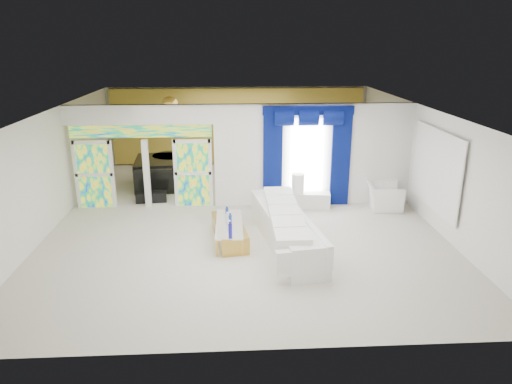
{
  "coord_description": "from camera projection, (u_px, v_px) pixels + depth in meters",
  "views": [
    {
      "loc": [
        -0.32,
        -12.37,
        4.74
      ],
      "look_at": [
        0.3,
        -1.2,
        1.1
      ],
      "focal_mm": 33.06,
      "sensor_mm": 36.0,
      "label": 1
    }
  ],
  "objects": [
    {
      "name": "dividing_header",
      "position": [
        139.0,
        115.0,
        13.19
      ],
      "size": [
        4.3,
        0.18,
        0.55
      ],
      "primitive_type": "cube",
      "color": "white",
      "rests_on": "dividing_wall"
    },
    {
      "name": "floor",
      "position": [
        243.0,
        216.0,
        13.23
      ],
      "size": [
        12.0,
        12.0,
        0.0
      ],
      "primitive_type": "plane",
      "color": "#B7AF9E",
      "rests_on": "ground"
    },
    {
      "name": "coffee_table",
      "position": [
        229.0,
        232.0,
        11.61
      ],
      "size": [
        0.93,
        2.0,
        0.43
      ],
      "primitive_type": "cube",
      "rotation": [
        0.0,
        0.0,
        0.16
      ],
      "color": "#B38C38",
      "rests_on": "ground"
    },
    {
      "name": "blue_drape_left",
      "position": [
        273.0,
        160.0,
        13.67
      ],
      "size": [
        0.55,
        0.1,
        2.8
      ],
      "primitive_type": "cube",
      "color": "#030A40",
      "rests_on": "ground"
    },
    {
      "name": "stained_panel_right",
      "position": [
        193.0,
        173.0,
        13.8
      ],
      "size": [
        0.95,
        0.04,
        2.0
      ],
      "primitive_type": "cube",
      "color": "#994C3F",
      "rests_on": "ground"
    },
    {
      "name": "grand_piano",
      "position": [
        158.0,
        173.0,
        15.79
      ],
      "size": [
        1.58,
        1.98,
        0.95
      ],
      "primitive_type": "cube",
      "rotation": [
        0.0,
        0.0,
        0.08
      ],
      "color": "black",
      "rests_on": "ground"
    },
    {
      "name": "window_pane",
      "position": [
        307.0,
        157.0,
        13.74
      ],
      "size": [
        1.0,
        0.02,
        2.3
      ],
      "primitive_type": "cube",
      "color": "white",
      "rests_on": "dividing_wall"
    },
    {
      "name": "tv_console",
      "position": [
        101.0,
        176.0,
        15.65
      ],
      "size": [
        0.61,
        0.57,
        0.8
      ],
      "primitive_type": "cube",
      "rotation": [
        0.0,
        0.0,
        -0.12
      ],
      "color": "tan",
      "rests_on": "ground"
    },
    {
      "name": "table_lamp",
      "position": [
        298.0,
        183.0,
        13.74
      ],
      "size": [
        0.36,
        0.36,
        0.58
      ],
      "primitive_type": "cylinder",
      "color": "silver",
      "rests_on": "console_table"
    },
    {
      "name": "piano_bench",
      "position": [
        152.0,
        197.0,
        14.37
      ],
      "size": [
        0.95,
        0.43,
        0.31
      ],
      "primitive_type": "cube",
      "rotation": [
        0.0,
        0.0,
        0.08
      ],
      "color": "black",
      "rests_on": "ground"
    },
    {
      "name": "gold_curtains",
      "position": [
        238.0,
        126.0,
        18.37
      ],
      "size": [
        9.7,
        0.12,
        2.9
      ],
      "primitive_type": "cube",
      "color": "#B4912B",
      "rests_on": "ground"
    },
    {
      "name": "stained_panel_left",
      "position": [
        94.0,
        175.0,
        13.65
      ],
      "size": [
        0.95,
        0.04,
        2.0
      ],
      "primitive_type": "cube",
      "color": "#994C3F",
      "rests_on": "ground"
    },
    {
      "name": "decanters",
      "position": [
        229.0,
        221.0,
        11.47
      ],
      "size": [
        0.17,
        1.28,
        0.25
      ],
      "color": "#163798",
      "rests_on": "coffee_table"
    },
    {
      "name": "wall_mirror",
      "position": [
        436.0,
        170.0,
        12.06
      ],
      "size": [
        0.04,
        2.7,
        1.9
      ],
      "primitive_type": "cube",
      "color": "white",
      "rests_on": "ground"
    },
    {
      "name": "chandelier",
      "position": [
        170.0,
        106.0,
        15.52
      ],
      "size": [
        0.6,
        0.6,
        0.6
      ],
      "primitive_type": "sphere",
      "color": "gold",
      "rests_on": "ceiling"
    },
    {
      "name": "stained_transom",
      "position": [
        141.0,
        131.0,
        13.33
      ],
      "size": [
        4.0,
        0.05,
        0.35
      ],
      "primitive_type": "cube",
      "color": "#994C3F",
      "rests_on": "dividing_header"
    },
    {
      "name": "console_table",
      "position": [
        308.0,
        200.0,
        13.92
      ],
      "size": [
        1.35,
        0.57,
        0.44
      ],
      "primitive_type": "cube",
      "rotation": [
        0.0,
        0.0,
        -0.12
      ],
      "color": "white",
      "rests_on": "ground"
    },
    {
      "name": "dividing_wall",
      "position": [
        315.0,
        155.0,
        13.83
      ],
      "size": [
        5.7,
        0.18,
        3.0
      ],
      "primitive_type": "cube",
      "color": "white",
      "rests_on": "ground"
    },
    {
      "name": "blue_pelmet",
      "position": [
        308.0,
        110.0,
        13.28
      ],
      "size": [
        2.6,
        0.12,
        0.25
      ],
      "primitive_type": "cube",
      "color": "#030A40",
      "rests_on": "dividing_wall"
    },
    {
      "name": "white_sofa",
      "position": [
        285.0,
        229.0,
        11.34
      ],
      "size": [
        1.48,
        4.12,
        0.77
      ],
      "primitive_type": "cube",
      "rotation": [
        0.0,
        0.0,
        0.16
      ],
      "color": "white",
      "rests_on": "ground"
    },
    {
      "name": "blue_drape_right",
      "position": [
        341.0,
        159.0,
        13.78
      ],
      "size": [
        0.55,
        0.1,
        2.8
      ],
      "primitive_type": "cube",
      "color": "#030A40",
      "rests_on": "ground"
    },
    {
      "name": "armchair",
      "position": [
        384.0,
        196.0,
        13.79
      ],
      "size": [
        1.11,
        1.23,
        0.72
      ],
      "primitive_type": "imported",
      "rotation": [
        0.0,
        0.0,
        1.44
      ],
      "color": "white",
      "rests_on": "ground"
    }
  ]
}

